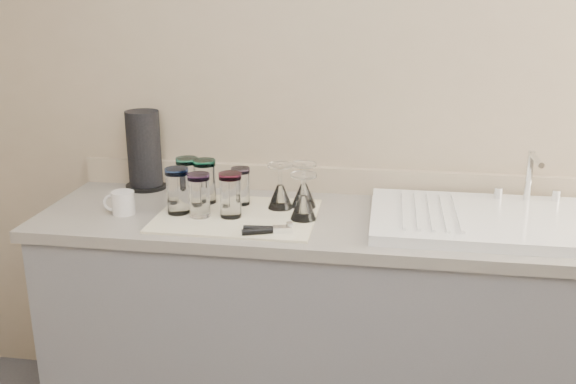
% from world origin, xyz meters
% --- Properties ---
extents(room_envelope, '(3.54, 3.50, 2.52)m').
position_xyz_m(room_envelope, '(0.00, 0.00, 1.56)').
color(room_envelope, '#4E4E52').
rests_on(room_envelope, ground).
extents(counter_unit, '(2.06, 0.62, 0.90)m').
position_xyz_m(counter_unit, '(0.00, 1.20, 0.45)').
color(counter_unit, slate).
rests_on(counter_unit, ground).
extents(sink_unit, '(0.82, 0.50, 0.22)m').
position_xyz_m(sink_unit, '(0.55, 1.20, 0.92)').
color(sink_unit, white).
rests_on(sink_unit, counter_unit).
extents(dish_towel, '(0.55, 0.42, 0.01)m').
position_xyz_m(dish_towel, '(-0.32, 1.15, 0.90)').
color(dish_towel, white).
rests_on(dish_towel, counter_unit).
extents(tumbler_teal, '(0.08, 0.08, 0.16)m').
position_xyz_m(tumbler_teal, '(-0.54, 1.28, 0.99)').
color(tumbler_teal, white).
rests_on(tumbler_teal, dish_towel).
extents(tumbler_cyan, '(0.08, 0.08, 0.16)m').
position_xyz_m(tumbler_cyan, '(-0.47, 1.27, 0.99)').
color(tumbler_cyan, white).
rests_on(tumbler_cyan, dish_towel).
extents(tumbler_purple, '(0.07, 0.07, 0.14)m').
position_xyz_m(tumbler_purple, '(-0.34, 1.27, 0.98)').
color(tumbler_purple, white).
rests_on(tumbler_purple, dish_towel).
extents(tumbler_magenta, '(0.08, 0.08, 0.16)m').
position_xyz_m(tumbler_magenta, '(-0.53, 1.14, 0.99)').
color(tumbler_magenta, white).
rests_on(tumbler_magenta, dish_towel).
extents(tumbler_blue, '(0.08, 0.08, 0.15)m').
position_xyz_m(tumbler_blue, '(-0.45, 1.12, 0.99)').
color(tumbler_blue, white).
rests_on(tumbler_blue, dish_towel).
extents(tumbler_lavender, '(0.08, 0.08, 0.16)m').
position_xyz_m(tumbler_lavender, '(-0.34, 1.13, 0.99)').
color(tumbler_lavender, white).
rests_on(tumbler_lavender, dish_towel).
extents(goblet_back_left, '(0.09, 0.09, 0.16)m').
position_xyz_m(goblet_back_left, '(-0.19, 1.25, 0.96)').
color(goblet_back_left, white).
rests_on(goblet_back_left, dish_towel).
extents(goblet_back_right, '(0.09, 0.09, 0.16)m').
position_xyz_m(goblet_back_right, '(-0.11, 1.28, 0.96)').
color(goblet_back_right, white).
rests_on(goblet_back_right, dish_towel).
extents(goblet_front_right, '(0.09, 0.09, 0.16)m').
position_xyz_m(goblet_front_right, '(-0.09, 1.14, 0.96)').
color(goblet_front_right, white).
rests_on(goblet_front_right, dish_towel).
extents(can_opener, '(0.16, 0.08, 0.02)m').
position_xyz_m(can_opener, '(-0.19, 1.00, 0.92)').
color(can_opener, silver).
rests_on(can_opener, dish_towel).
extents(white_mug, '(0.12, 0.09, 0.08)m').
position_xyz_m(white_mug, '(-0.73, 1.12, 0.94)').
color(white_mug, silver).
rests_on(white_mug, counter_unit).
extents(paper_towel_roll, '(0.16, 0.16, 0.31)m').
position_xyz_m(paper_towel_roll, '(-0.76, 1.43, 1.05)').
color(paper_towel_roll, black).
rests_on(paper_towel_roll, counter_unit).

